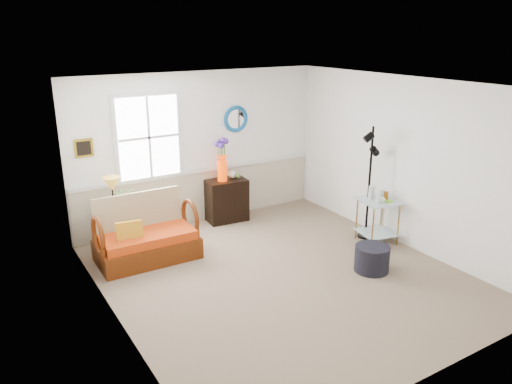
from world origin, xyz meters
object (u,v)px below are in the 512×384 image
ottoman (372,258)px  cabinet (226,200)px  loveseat (146,229)px  side_table (377,221)px  lamp_stand (116,228)px  floor_lamp (369,183)px

ottoman → cabinet: bearing=105.9°
loveseat → side_table: size_ratio=2.06×
lamp_stand → side_table: size_ratio=0.93×
side_table → floor_lamp: 0.61m
cabinet → side_table: size_ratio=1.07×
loveseat → lamp_stand: (-0.25, 0.66, -0.14)m
loveseat → floor_lamp: size_ratio=0.78×
side_table → floor_lamp: floor_lamp is taller
floor_lamp → ottoman: 1.42m
lamp_stand → cabinet: cabinet is taller
cabinet → floor_lamp: (1.58, -1.86, 0.54)m
lamp_stand → ottoman: 3.88m
side_table → floor_lamp: size_ratio=0.38×
lamp_stand → side_table: (3.58, -1.97, 0.02)m
cabinet → side_table: bearing=-47.9°
loveseat → side_table: loveseat is taller
lamp_stand → ottoman: bearing=-43.7°
lamp_stand → loveseat: bearing=-69.0°
lamp_stand → floor_lamp: 4.02m
floor_lamp → loveseat: bearing=176.9°
cabinet → ottoman: bearing=-69.0°
ottoman → side_table: bearing=42.0°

